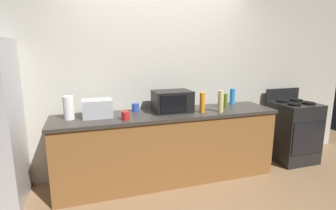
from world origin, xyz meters
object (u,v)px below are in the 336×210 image
paper_towel_roll (69,108)px  bottle_vinegar (221,101)px  stove_range (292,131)px  mug_blue (135,107)px  bottle_olive_oil (225,101)px  mug_red (125,116)px  bottle_dish_soap (202,103)px  microwave (172,101)px  toaster_oven (97,108)px  bottle_spray_cleaner (232,97)px

paper_towel_roll → bottle_vinegar: bearing=-6.8°
stove_range → paper_towel_roll: paper_towel_roll is taller
stove_range → mug_blue: stove_range is taller
bottle_olive_oil → mug_red: size_ratio=1.99×
paper_towel_roll → bottle_dish_soap: size_ratio=1.05×
microwave → mug_red: size_ratio=5.05×
mug_red → mug_blue: bearing=63.1°
bottle_olive_oil → microwave: bearing=-179.5°
microwave → bottle_dish_soap: size_ratio=1.87×
bottle_dish_soap → mug_red: size_ratio=2.70×
stove_range → bottle_vinegar: bearing=-172.9°
bottle_vinegar → mug_blue: 1.09m
stove_range → microwave: microwave is taller
microwave → toaster_oven: (-0.93, 0.01, -0.03)m
paper_towel_roll → bottle_dish_soap: 1.60m
bottle_vinegar → toaster_oven: bearing=171.4°
bottle_olive_oil → mug_blue: 1.23m
mug_red → bottle_olive_oil: bearing=9.0°
toaster_oven → stove_range: bearing=-1.2°
toaster_oven → bottle_spray_cleaner: (1.90, 0.14, 0.01)m
mug_red → microwave: bearing=18.7°
bottle_spray_cleaner → stove_range: bearing=-12.1°
paper_towel_roll → toaster_oven: bearing=1.8°
bottle_olive_oil → toaster_oven: bearing=179.8°
bottle_dish_soap → bottle_spray_cleaner: 0.71m
toaster_oven → bottle_olive_oil: toaster_oven is taller
toaster_oven → bottle_olive_oil: (1.70, -0.01, -0.01)m
toaster_oven → bottle_dish_soap: size_ratio=1.33×
toaster_oven → mug_blue: 0.51m
stove_range → toaster_oven: toaster_oven is taller
paper_towel_roll → stove_range: bearing=-0.9°
toaster_oven → mug_red: 0.38m
mug_red → toaster_oven: bearing=142.3°
bottle_dish_soap → bottle_olive_oil: bottle_dish_soap is taller
microwave → bottle_vinegar: 0.62m
bottle_vinegar → mug_red: size_ratio=2.90×
microwave → bottle_vinegar: (0.58, -0.22, 0.00)m
bottle_olive_oil → stove_range: bearing=-2.7°
bottle_spray_cleaner → mug_red: size_ratio=2.42×
bottle_vinegar → mug_blue: size_ratio=2.68×
paper_towel_roll → bottle_vinegar: size_ratio=0.98×
microwave → bottle_spray_cleaner: 0.99m
mug_blue → mug_red: bearing=-116.9°
bottle_vinegar → bottle_spray_cleaner: 0.54m
stove_range → bottle_spray_cleaner: 1.12m
toaster_oven → bottle_vinegar: size_ratio=1.23×
stove_range → toaster_oven: 2.91m
toaster_oven → mug_blue: bearing=16.4°
bottle_dish_soap → mug_blue: 0.86m
paper_towel_roll → mug_red: paper_towel_roll is taller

